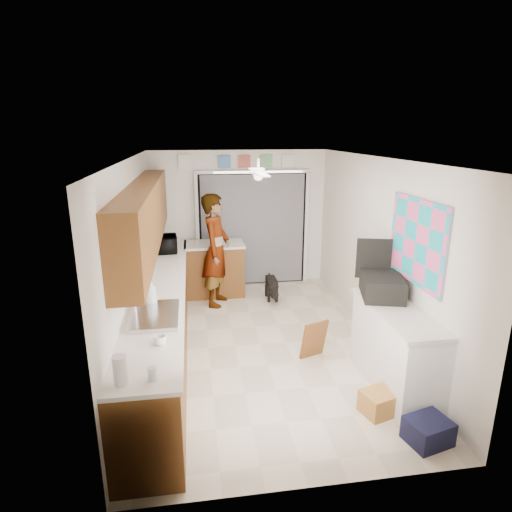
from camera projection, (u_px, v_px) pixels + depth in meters
name	position (u px, v px, depth m)	size (l,w,h in m)	color
floor	(260.00, 344.00, 5.89)	(5.00, 5.00, 0.00)	beige
ceiling	(261.00, 159.00, 5.19)	(5.00, 5.00, 0.00)	white
wall_back	(239.00, 219.00, 7.91)	(3.20, 3.20, 0.00)	white
wall_front	(314.00, 352.00, 3.16)	(3.20, 3.20, 0.00)	white
wall_left	(134.00, 263.00, 5.31)	(5.00, 5.00, 0.00)	white
wall_right	(377.00, 252.00, 5.77)	(5.00, 5.00, 0.00)	white
left_base_cabinets	(162.00, 320.00, 5.58)	(0.60, 4.80, 0.90)	brown
left_countertop	(161.00, 286.00, 5.44)	(0.62, 4.80, 0.04)	white
upper_cabinets	(145.00, 216.00, 5.37)	(0.32, 4.00, 0.80)	brown
sink_basin	(155.00, 316.00, 4.49)	(0.50, 0.76, 0.06)	silver
faucet	(135.00, 309.00, 4.43)	(0.03, 0.03, 0.22)	silver
peninsula_base	(215.00, 270.00, 7.59)	(1.00, 0.60, 0.90)	brown
peninsula_top	(214.00, 244.00, 7.46)	(1.04, 0.64, 0.04)	white
back_opening_recess	(253.00, 230.00, 7.97)	(2.00, 0.06, 2.10)	black
curtain_panel	(253.00, 230.00, 7.93)	(1.90, 0.03, 2.05)	gray
door_trim_left	(198.00, 232.00, 7.80)	(0.06, 0.04, 2.10)	white
door_trim_right	(306.00, 228.00, 8.09)	(0.06, 0.04, 2.10)	white
door_trim_head	(253.00, 172.00, 7.64)	(2.10, 0.04, 0.06)	white
header_frame_1	(225.00, 162.00, 7.55)	(0.22, 0.02, 0.22)	#477CBF
header_frame_2	(244.00, 161.00, 7.60)	(0.22, 0.02, 0.22)	#B75044
header_frame_3	(266.00, 161.00, 7.66)	(0.22, 0.02, 0.22)	#69B973
header_frame_4	(288.00, 161.00, 7.71)	(0.22, 0.02, 0.22)	silver
route66_sign	(184.00, 162.00, 7.45)	(0.22, 0.02, 0.26)	silver
right_counter_base	(395.00, 350.00, 4.82)	(0.50, 1.40, 0.90)	white
right_counter_top	(399.00, 312.00, 4.68)	(0.54, 1.44, 0.04)	white
abstract_painting	(417.00, 242.00, 4.70)	(0.03, 1.15, 0.95)	#F95B99
ceiling_fan	(258.00, 172.00, 5.43)	(1.14, 1.14, 0.24)	white
microwave	(167.00, 244.00, 6.91)	(0.46, 0.31, 0.26)	black
soap_bottle	(151.00, 292.00, 4.75)	(0.13, 0.13, 0.33)	silver
cup	(160.00, 340.00, 3.90)	(0.11, 0.11, 0.09)	white
jar_b	(152.00, 374.00, 3.35)	(0.07, 0.07, 0.11)	silver
paper_towel_roll	(120.00, 370.00, 3.27)	(0.11, 0.11, 0.24)	white
suitcase	(382.00, 286.00, 5.02)	(0.46, 0.61, 0.26)	black
suitcase_rim	(381.00, 295.00, 5.05)	(0.44, 0.58, 0.02)	yellow
suitcase_lid	(374.00, 259.00, 5.23)	(0.42, 0.03, 0.50)	black
cardboard_box	(381.00, 402.00, 4.43)	(0.39, 0.29, 0.24)	#AD8436
navy_crate	(428.00, 431.00, 4.01)	(0.39, 0.32, 0.24)	black
cabinet_door_panel	(314.00, 339.00, 5.46)	(0.35, 0.03, 0.53)	brown
man	(216.00, 250.00, 7.03)	(0.68, 0.45, 1.87)	white
dog	(271.00, 287.00, 7.42)	(0.23, 0.54, 0.43)	black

